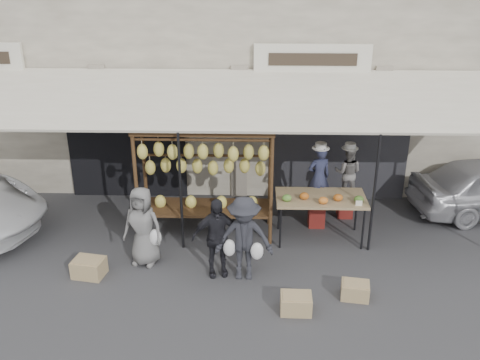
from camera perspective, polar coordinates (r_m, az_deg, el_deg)
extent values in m
plane|color=#2D2D30|center=(9.27, -0.71, -10.89)|extent=(90.00, 90.00, 0.00)
cube|color=beige|center=(14.24, 0.30, 16.55)|extent=(24.00, 6.00, 7.00)
cube|color=#232328|center=(11.94, 10.57, 3.62)|extent=(3.00, 0.10, 2.50)
cube|color=black|center=(12.12, -11.99, 3.82)|extent=(2.60, 0.10, 2.50)
cube|color=silver|center=(11.29, 7.74, 12.69)|extent=(2.40, 0.10, 0.60)
cube|color=beige|center=(10.28, -0.27, 8.68)|extent=(10.00, 2.34, 0.63)
cylinder|color=black|center=(9.78, -6.34, -1.32)|extent=(0.05, 0.05, 2.30)
cylinder|color=black|center=(9.93, 14.10, -1.53)|extent=(0.05, 0.05, 2.30)
cylinder|color=black|center=(10.12, -10.96, -1.06)|extent=(0.07, 0.07, 2.20)
cylinder|color=black|center=(9.88, 3.34, -1.25)|extent=(0.07, 0.07, 2.20)
cylinder|color=black|center=(10.83, -10.11, 0.70)|extent=(0.07, 0.07, 2.20)
cylinder|color=black|center=(10.62, 3.23, 0.57)|extent=(0.07, 0.07, 2.20)
cube|color=black|center=(9.89, -3.86, 5.61)|extent=(2.60, 0.90, 0.07)
cylinder|color=black|center=(9.60, -4.03, 4.28)|extent=(2.50, 0.05, 0.05)
cylinder|color=black|center=(10.26, -3.67, 5.58)|extent=(2.50, 0.05, 0.05)
cylinder|color=black|center=(10.08, -3.78, 2.63)|extent=(2.50, 0.05, 0.05)
cube|color=black|center=(10.52, -3.62, -2.97)|extent=(2.50, 0.80, 0.05)
ellipsoid|color=#EBE465|center=(9.85, -10.38, 2.99)|extent=(0.20, 0.18, 0.30)
ellipsoid|color=#EBE465|center=(9.93, -8.66, 3.29)|extent=(0.20, 0.18, 0.30)
ellipsoid|color=#EBE465|center=(9.75, -7.21, 2.98)|extent=(0.20, 0.18, 0.30)
ellipsoid|color=#EBE465|center=(9.87, -5.50, 3.06)|extent=(0.20, 0.18, 0.30)
ellipsoid|color=#EBE465|center=(9.68, -3.99, 3.04)|extent=(0.20, 0.18, 0.30)
ellipsoid|color=#EBE465|center=(9.81, -2.30, 3.17)|extent=(0.20, 0.18, 0.30)
ellipsoid|color=#EBE465|center=(9.66, -0.73, 2.79)|extent=(0.20, 0.18, 0.30)
ellipsoid|color=#EBE465|center=(9.79, 0.91, 3.01)|extent=(0.20, 0.18, 0.30)
ellipsoid|color=#EBE465|center=(9.64, 2.54, 2.90)|extent=(0.20, 0.18, 0.30)
ellipsoid|color=#EBE465|center=(10.32, -9.55, 1.32)|extent=(0.20, 0.18, 0.30)
ellipsoid|color=#EBE465|center=(10.25, -7.93, 1.58)|extent=(0.20, 0.18, 0.30)
ellipsoid|color=#EBE465|center=(10.21, -6.26, 1.54)|extent=(0.20, 0.18, 0.30)
ellipsoid|color=#EBE465|center=(10.17, -4.59, 1.50)|extent=(0.20, 0.18, 0.30)
ellipsoid|color=#EBE465|center=(10.16, -2.90, 1.29)|extent=(0.20, 0.18, 0.30)
ellipsoid|color=#EBE465|center=(10.12, -1.21, 1.54)|extent=(0.20, 0.18, 0.30)
ellipsoid|color=#EBE465|center=(10.11, 0.49, 1.53)|extent=(0.20, 0.18, 0.30)
ellipsoid|color=#EBE465|center=(10.13, 2.19, 1.22)|extent=(0.20, 0.18, 0.30)
cube|color=tan|center=(10.25, 8.63, -1.93)|extent=(1.70, 0.90, 0.05)
cylinder|color=black|center=(10.06, 4.33, -5.11)|extent=(0.04, 0.04, 0.85)
cylinder|color=black|center=(10.25, 12.99, -5.11)|extent=(0.04, 0.04, 0.85)
cylinder|color=black|center=(10.71, 4.17, -3.21)|extent=(0.04, 0.04, 0.85)
cylinder|color=black|center=(10.90, 12.30, -3.25)|extent=(0.04, 0.04, 0.85)
ellipsoid|color=#598C33|center=(9.96, 5.02, -1.92)|extent=(0.18, 0.14, 0.14)
ellipsoid|color=#B25919|center=(10.07, 6.87, -1.71)|extent=(0.18, 0.14, 0.14)
ellipsoid|color=orange|center=(9.95, 8.88, -2.17)|extent=(0.18, 0.14, 0.14)
ellipsoid|color=#B25919|center=(10.11, 10.42, -1.85)|extent=(0.18, 0.14, 0.14)
ellipsoid|color=#477226|center=(10.12, 12.57, -2.02)|extent=(0.18, 0.14, 0.14)
imported|color=#282D49|center=(10.65, 8.41, 0.33)|extent=(0.53, 0.43, 1.27)
imported|color=slate|center=(11.18, 11.43, 0.76)|extent=(0.65, 0.56, 1.14)
imported|color=slate|center=(9.58, -10.33, -4.89)|extent=(0.81, 0.62, 1.47)
imported|color=black|center=(9.13, -2.54, -6.12)|extent=(0.90, 0.51, 1.44)
imported|color=#26272D|center=(9.01, 0.43, -6.27)|extent=(0.99, 0.57, 1.52)
cube|color=maroon|center=(11.02, 8.15, -3.78)|extent=(0.39, 0.39, 0.45)
cube|color=maroon|center=(11.50, 11.12, -2.84)|extent=(0.31, 0.31, 0.43)
cube|color=tan|center=(8.59, 5.99, -12.96)|extent=(0.49, 0.38, 0.29)
cube|color=tan|center=(9.05, 12.17, -11.44)|extent=(0.49, 0.40, 0.27)
cube|color=tan|center=(9.72, -15.80, -8.98)|extent=(0.58, 0.48, 0.31)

